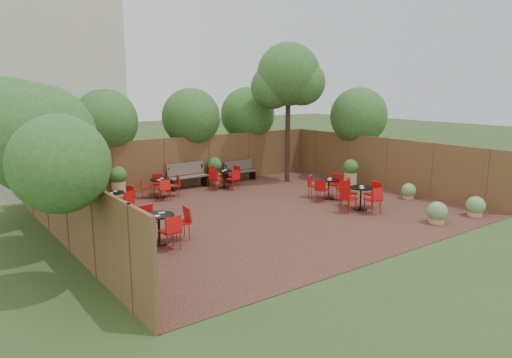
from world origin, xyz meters
TOP-DOWN VIEW (x-y plane):
  - ground at (0.00, 0.00)m, footprint 80.00×80.00m
  - courtyard_paving at (0.00, 0.00)m, footprint 12.00×10.00m
  - fence_back at (0.00, 5.00)m, footprint 12.00×0.08m
  - fence_left at (-6.00, 0.00)m, footprint 0.08×10.00m
  - fence_right at (6.00, 0.00)m, footprint 0.08×10.00m
  - neighbour_building at (-4.50, 8.00)m, footprint 5.00×4.00m
  - overhang_foliage at (-1.84, 3.11)m, footprint 15.80×10.44m
  - courtyard_tree at (3.73, 3.28)m, footprint 2.73×2.63m
  - park_bench_left at (-0.27, 4.63)m, footprint 1.62×0.53m
  - park_bench_right at (2.24, 4.62)m, footprint 1.39×0.47m
  - bistro_tables at (-0.58, 0.99)m, footprint 8.48×6.99m
  - planters at (-0.43, 3.65)m, footprint 11.31×4.33m
  - low_shrubs at (4.36, -3.52)m, footprint 2.46×3.17m

SIDE VIEW (x-z plane):
  - ground at x=0.00m, z-range 0.00..0.00m
  - courtyard_paving at x=0.00m, z-range 0.00..0.02m
  - low_shrubs at x=4.36m, z-range -0.01..0.63m
  - bistro_tables at x=-0.58m, z-range 0.00..0.88m
  - park_bench_right at x=2.24m, z-range 0.03..0.88m
  - park_bench_left at x=-0.27m, z-range 0.03..1.03m
  - planters at x=-0.43m, z-range 0.05..1.17m
  - fence_back at x=0.00m, z-range 0.00..2.00m
  - fence_left at x=-6.00m, z-range 0.00..2.00m
  - fence_right at x=6.00m, z-range 0.00..2.00m
  - overhang_foliage at x=-1.84m, z-range 1.35..4.14m
  - neighbour_building at x=-4.50m, z-range 0.00..8.00m
  - courtyard_tree at x=3.73m, z-range 1.41..7.11m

